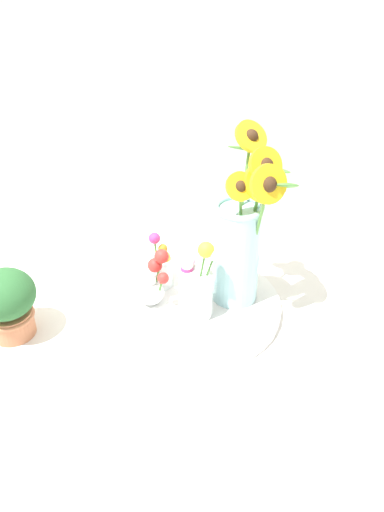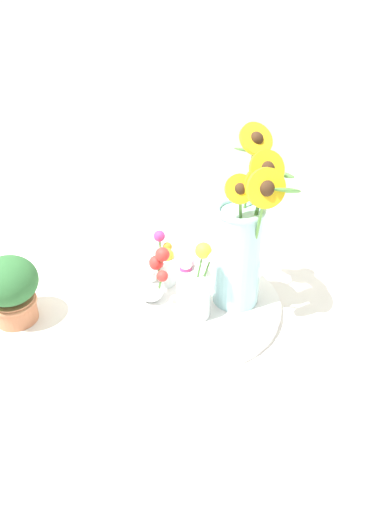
{
  "view_description": "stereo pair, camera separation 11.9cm",
  "coord_description": "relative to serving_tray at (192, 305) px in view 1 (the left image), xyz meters",
  "views": [
    {
      "loc": [
        -0.4,
        -0.82,
        0.82
      ],
      "look_at": [
        0.02,
        0.08,
        0.16
      ],
      "focal_mm": 35.0,
      "sensor_mm": 36.0,
      "label": 1
    },
    {
      "loc": [
        -0.3,
        -0.86,
        0.82
      ],
      "look_at": [
        0.02,
        0.08,
        0.16
      ],
      "focal_mm": 35.0,
      "sensor_mm": 36.0,
      "label": 2
    }
  ],
  "objects": [
    {
      "name": "ground_plane",
      "position": [
        -0.02,
        -0.08,
        -0.01
      ],
      "size": [
        6.0,
        6.0,
        0.0
      ],
      "primitive_type": "plane",
      "color": "silver"
    },
    {
      "name": "serving_tray",
      "position": [
        0.0,
        0.0,
        0.0
      ],
      "size": [
        0.45,
        0.45,
        0.02
      ],
      "color": "white",
      "rests_on": "ground_plane"
    },
    {
      "name": "mason_jar_sunflowers",
      "position": [
        0.11,
        -0.03,
        0.18
      ],
      "size": [
        0.2,
        0.24,
        0.44
      ],
      "color": "#9ED1D6",
      "rests_on": "serving_tray"
    },
    {
      "name": "vase_small_center",
      "position": [
        -0.01,
        -0.04,
        0.09
      ],
      "size": [
        0.09,
        0.09,
        0.21
      ],
      "color": "white",
      "rests_on": "serving_tray"
    },
    {
      "name": "vase_bulb_right",
      "position": [
        -0.09,
        0.04,
        0.07
      ],
      "size": [
        0.08,
        0.08,
        0.15
      ],
      "color": "white",
      "rests_on": "serving_tray"
    },
    {
      "name": "vase_small_back",
      "position": [
        -0.04,
        0.1,
        0.07
      ],
      "size": [
        0.07,
        0.07,
        0.15
      ],
      "color": "white",
      "rests_on": "serving_tray"
    },
    {
      "name": "potted_plant",
      "position": [
        -0.42,
        0.1,
        0.08
      ],
      "size": [
        0.14,
        0.14,
        0.18
      ],
      "color": "#B7704C",
      "rests_on": "ground_plane"
    }
  ]
}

